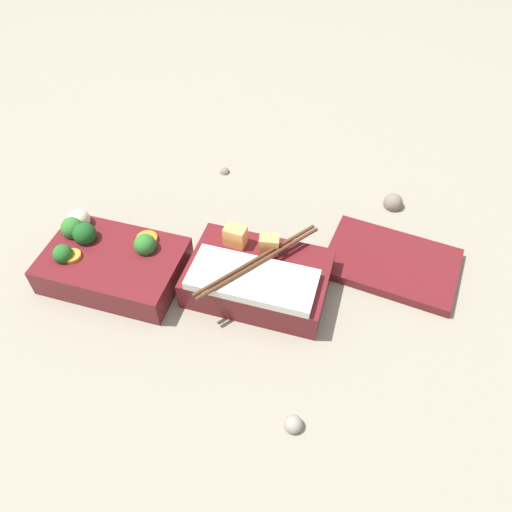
# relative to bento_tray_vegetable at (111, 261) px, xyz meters

# --- Properties ---
(ground_plane) EXTENTS (3.00, 3.00, 0.00)m
(ground_plane) POSITION_rel_bento_tray_vegetable_xyz_m (0.10, 0.02, -0.03)
(ground_plane) COLOR gray
(bento_tray_vegetable) EXTENTS (0.19, 0.12, 0.07)m
(bento_tray_vegetable) POSITION_rel_bento_tray_vegetable_xyz_m (0.00, 0.00, 0.00)
(bento_tray_vegetable) COLOR maroon
(bento_tray_vegetable) RESTS_ON ground_plane
(bento_tray_rice) EXTENTS (0.19, 0.17, 0.07)m
(bento_tray_rice) POSITION_rel_bento_tray_vegetable_xyz_m (0.20, 0.03, 0.00)
(bento_tray_rice) COLOR maroon
(bento_tray_rice) RESTS_ON ground_plane
(bento_lid) EXTENTS (0.20, 0.14, 0.01)m
(bento_lid) POSITION_rel_bento_tray_vegetable_xyz_m (0.37, 0.12, -0.02)
(bento_lid) COLOR maroon
(bento_lid) RESTS_ON ground_plane
(pebble_0) EXTENTS (0.02, 0.02, 0.02)m
(pebble_0) POSITION_rel_bento_tray_vegetable_xyz_m (0.30, -0.15, -0.02)
(pebble_0) COLOR gray
(pebble_0) RESTS_ON ground_plane
(pebble_1) EXTENTS (0.03, 0.03, 0.03)m
(pebble_1) POSITION_rel_bento_tray_vegetable_xyz_m (0.36, 0.25, -0.02)
(pebble_1) COLOR #7A6B5B
(pebble_1) RESTS_ON ground_plane
(pebble_2) EXTENTS (0.02, 0.02, 0.02)m
(pebble_2) POSITION_rel_bento_tray_vegetable_xyz_m (0.08, 0.26, -0.02)
(pebble_2) COLOR #7A6B5B
(pebble_2) RESTS_ON ground_plane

